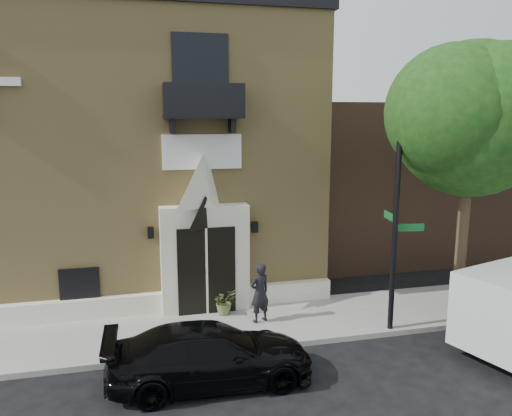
{
  "coord_description": "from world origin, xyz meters",
  "views": [
    {
      "loc": [
        -2.91,
        -11.49,
        5.94
      ],
      "look_at": [
        0.37,
        2.0,
        3.36
      ],
      "focal_mm": 35.0,
      "sensor_mm": 36.0,
      "label": 1
    }
  ],
  "objects_px": {
    "black_sedan": "(210,355)",
    "pedestrian_near": "(260,293)",
    "street_sign": "(395,230)",
    "fire_hydrant": "(501,304)",
    "dumpster": "(484,293)"
  },
  "relations": [
    {
      "from": "street_sign",
      "to": "black_sedan",
      "type": "bearing_deg",
      "value": -157.05
    },
    {
      "from": "black_sedan",
      "to": "street_sign",
      "type": "bearing_deg",
      "value": -73.94
    },
    {
      "from": "black_sedan",
      "to": "dumpster",
      "type": "distance_m",
      "value": 8.77
    },
    {
      "from": "street_sign",
      "to": "dumpster",
      "type": "relative_size",
      "value": 2.89
    },
    {
      "from": "street_sign",
      "to": "fire_hydrant",
      "type": "xyz_separation_m",
      "value": [
        3.51,
        -0.02,
        -2.38
      ]
    },
    {
      "from": "street_sign",
      "to": "dumpster",
      "type": "bearing_deg",
      "value": 16.05
    },
    {
      "from": "black_sedan",
      "to": "pedestrian_near",
      "type": "height_order",
      "value": "pedestrian_near"
    },
    {
      "from": "street_sign",
      "to": "pedestrian_near",
      "type": "distance_m",
      "value": 4.12
    },
    {
      "from": "black_sedan",
      "to": "street_sign",
      "type": "distance_m",
      "value": 5.86
    },
    {
      "from": "black_sedan",
      "to": "pedestrian_near",
      "type": "xyz_separation_m",
      "value": [
        1.82,
        2.71,
        0.34
      ]
    },
    {
      "from": "black_sedan",
      "to": "fire_hydrant",
      "type": "height_order",
      "value": "black_sedan"
    },
    {
      "from": "street_sign",
      "to": "fire_hydrant",
      "type": "bearing_deg",
      "value": 7.4
    },
    {
      "from": "dumpster",
      "to": "pedestrian_near",
      "type": "relative_size",
      "value": 1.11
    },
    {
      "from": "fire_hydrant",
      "to": "dumpster",
      "type": "xyz_separation_m",
      "value": [
        -0.17,
        0.51,
        0.17
      ]
    },
    {
      "from": "fire_hydrant",
      "to": "pedestrian_near",
      "type": "bearing_deg",
      "value": 169.27
    }
  ]
}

